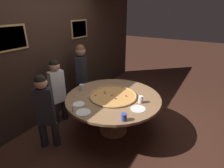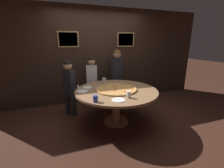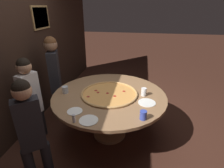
{
  "view_description": "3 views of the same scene",
  "coord_description": "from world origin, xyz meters",
  "views": [
    {
      "loc": [
        -2.37,
        -1.43,
        2.17
      ],
      "look_at": [
        0.07,
        0.07,
        0.94
      ],
      "focal_mm": 28.0,
      "sensor_mm": 36.0,
      "label": 1
    },
    {
      "loc": [
        -1.02,
        -2.74,
        1.68
      ],
      "look_at": [
        -0.11,
        -0.07,
        0.89
      ],
      "focal_mm": 24.0,
      "sensor_mm": 36.0,
      "label": 2
    },
    {
      "loc": [
        -2.27,
        -0.44,
        1.94
      ],
      "look_at": [
        0.01,
        -0.04,
        0.91
      ],
      "focal_mm": 28.0,
      "sensor_mm": 36.0,
      "label": 3
    }
  ],
  "objects": [
    {
      "name": "drink_cup_centre_back",
      "position": [
        -0.55,
        -0.5,
        0.79
      ],
      "size": [
        0.08,
        0.08,
        0.11
      ],
      "primitive_type": "cylinder",
      "color": "#384CB7",
      "rests_on": "dining_table"
    },
    {
      "name": "white_plate_right_side",
      "position": [
        -0.53,
        0.34,
        0.74
      ],
      "size": [
        0.19,
        0.19,
        0.01
      ],
      "primitive_type": "cylinder",
      "color": "white",
      "rests_on": "dining_table"
    },
    {
      "name": "dining_table",
      "position": [
        0.0,
        0.0,
        0.62
      ],
      "size": [
        1.68,
        1.68,
        0.74
      ],
      "color": "#936B47",
      "rests_on": "ground_plane"
    },
    {
      "name": "back_wall",
      "position": [
        0.0,
        1.44,
        1.3
      ],
      "size": [
        6.4,
        0.08,
        2.6
      ],
      "color": "black",
      "rests_on": "ground_plane"
    },
    {
      "name": "condiment_shaker",
      "position": [
        -0.74,
        0.26,
        0.79
      ],
      "size": [
        0.04,
        0.04,
        0.1
      ],
      "color": "silver",
      "rests_on": "dining_table"
    },
    {
      "name": "giant_pizza",
      "position": [
        0.0,
        0.0,
        0.75
      ],
      "size": [
        0.84,
        0.84,
        0.03
      ],
      "color": "#E0994C",
      "rests_on": "dining_table"
    },
    {
      "name": "white_plate_left_side",
      "position": [
        -0.16,
        -0.55,
        0.74
      ],
      "size": [
        0.24,
        0.24,
        0.01
      ],
      "primitive_type": "cylinder",
      "color": "white",
      "rests_on": "dining_table"
    },
    {
      "name": "white_plate_beside_cup",
      "position": [
        -0.68,
        0.11,
        0.74
      ],
      "size": [
        0.22,
        0.22,
        0.01
      ],
      "primitive_type": "cylinder",
      "color": "white",
      "rests_on": "dining_table"
    },
    {
      "name": "diner_far_left",
      "position": [
        0.41,
        1.07,
        0.85
      ],
      "size": [
        0.39,
        0.27,
        1.49
      ],
      "rotation": [
        0.0,
        0.0,
        -2.77
      ],
      "color": "#232328",
      "rests_on": "ground_plane"
    },
    {
      "name": "diner_side_left",
      "position": [
        -0.28,
        1.11,
        0.75
      ],
      "size": [
        0.35,
        0.21,
        1.32
      ],
      "rotation": [
        0.0,
        0.0,
        2.89
      ],
      "color": "#232328",
      "rests_on": "ground_plane"
    },
    {
      "name": "ground_plane",
      "position": [
        0.0,
        0.0,
        0.0
      ],
      "size": [
        24.0,
        24.0,
        0.0
      ],
      "primitive_type": "plane",
      "color": "#422319"
    },
    {
      "name": "diner_side_right",
      "position": [
        -0.9,
        0.71,
        0.73
      ],
      "size": [
        0.29,
        0.33,
        1.29
      ],
      "rotation": [
        0.0,
        0.0,
        2.24
      ],
      "color": "#232328",
      "rests_on": "ground_plane"
    },
    {
      "name": "drink_cup_far_right",
      "position": [
        0.04,
        -0.5,
        0.8
      ],
      "size": [
        0.08,
        0.08,
        0.12
      ],
      "primitive_type": "cylinder",
      "color": "white",
      "rests_on": "dining_table"
    },
    {
      "name": "drink_cup_front_edge",
      "position": [
        -0.07,
        0.66,
        0.79
      ],
      "size": [
        0.09,
        0.09,
        0.1
      ],
      "primitive_type": "cylinder",
      "color": "silver",
      "rests_on": "dining_table"
    }
  ]
}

